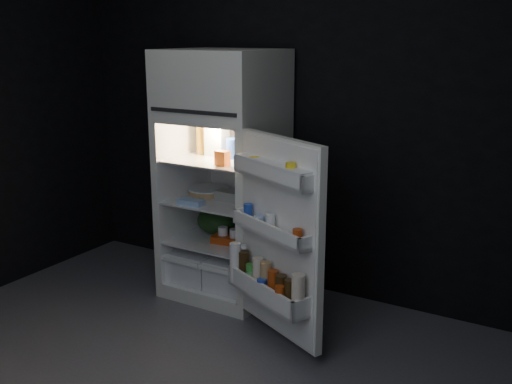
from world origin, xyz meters
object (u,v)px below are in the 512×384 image
Objects in this scene: egg_carton at (233,197)px; yogurt_tray at (230,240)px; refrigerator at (225,167)px; milk_jug at (217,139)px; fridge_door at (276,242)px.

yogurt_tray is (-0.00, -0.04, -0.31)m from egg_carton.
egg_carton is 1.06× the size of yogurt_tray.
refrigerator is 0.21m from milk_jug.
milk_jug is 0.95× the size of yogurt_tray.
refrigerator is at bearing 143.05° from fridge_door.
refrigerator is 7.07× the size of yogurt_tray.
fridge_door is 4.85× the size of yogurt_tray.
milk_jug is 0.73m from yogurt_tray.
yogurt_tray is at bearing 144.80° from fridge_door.
fridge_door is 0.78m from egg_carton.
refrigerator is 0.94m from fridge_door.
milk_jug reaches higher than egg_carton.
refrigerator is 7.42× the size of milk_jug.
milk_jug is at bearing 144.78° from fridge_door.
egg_carton reaches higher than yogurt_tray.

